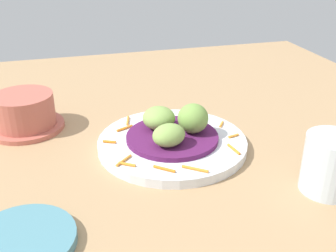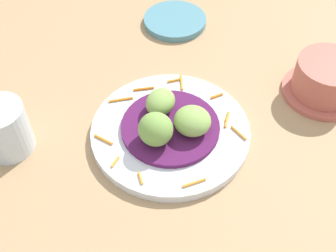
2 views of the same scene
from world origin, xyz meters
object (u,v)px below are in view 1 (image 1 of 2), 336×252
guac_scoop_center (156,118)px  water_glass (330,164)px  terracotta_bowl (25,113)px  guac_scoop_left (193,118)px  guac_scoop_right (168,135)px  side_plate_small (22,241)px  main_plate (172,143)px

guac_scoop_center → water_glass: size_ratio=0.69×
guac_scoop_center → terracotta_bowl: size_ratio=0.42×
guac_scoop_left → guac_scoop_right: (4.97, 3.29, -0.66)cm
water_glass → guac_scoop_left: bearing=-51.9°
side_plate_small → water_glass: (-38.46, -0.51, 3.27)cm
main_plate → side_plate_small: (21.92, 17.02, -0.12)cm
guac_scoop_left → side_plate_small: bearing=34.2°
main_plate → water_glass: water_glass is taller
main_plate → water_glass: bearing=135.0°
main_plate → guac_scoop_right: size_ratio=4.62×
guac_scoop_left → water_glass: size_ratio=0.64×
guac_scoop_center → water_glass: water_glass is taller
guac_scoop_left → water_glass: bearing=128.1°
guac_scoop_right → water_glass: 22.52cm
main_plate → guac_scoop_right: guac_scoop_right is taller
guac_scoop_center → guac_scoop_right: 5.96cm
water_glass → side_plate_small: bearing=0.8°
guac_scoop_center → guac_scoop_right: (-0.36, 5.95, -0.12)cm
side_plate_small → terracotta_bowl: terracotta_bowl is taller
guac_scoop_right → side_plate_small: 24.91cm
main_plate → guac_scoop_center: bearing=-56.5°
main_plate → guac_scoop_right: (1.54, 3.08, 3.16)cm
guac_scoop_left → water_glass: 21.25cm
guac_scoop_left → guac_scoop_right: size_ratio=0.98×
terracotta_bowl → guac_scoop_center: bearing=153.4°
main_plate → side_plate_small: 27.75cm
guac_scoop_center → water_glass: (-18.44, 19.38, -0.13)cm
guac_scoop_right → water_glass: bearing=143.4°
terracotta_bowl → water_glass: 49.09cm
guac_scoop_right → side_plate_small: bearing=34.4°
guac_scoop_left → guac_scoop_center: (5.33, -2.66, -0.54)cm
main_plate → guac_scoop_left: bearing=-176.5°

